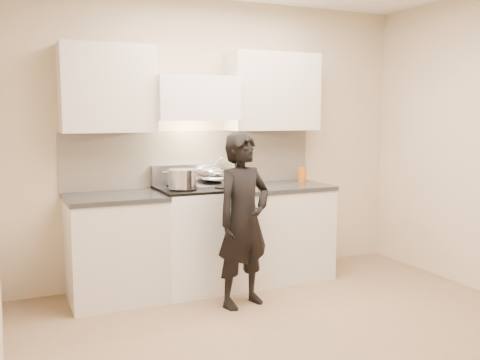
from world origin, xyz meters
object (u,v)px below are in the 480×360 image
counter_right (280,231)px  person (243,220)px  stove (201,237)px  wok (214,174)px  utensil_crock (235,175)px

counter_right → person: size_ratio=0.63×
stove → person: (0.17, -0.58, 0.25)m
stove → counter_right: 0.83m
wok → person: bearing=-92.4°
counter_right → wok: bearing=167.1°
counter_right → utensil_crock: size_ratio=3.14×
wok → person: person is taller
stove → wok: wok is taller
utensil_crock → person: size_ratio=0.20×
stove → utensil_crock: (0.45, 0.23, 0.54)m
counter_right → wok: wok is taller
counter_right → wok: size_ratio=2.32×
wok → stove: bearing=-144.1°
stove → wok: (0.20, 0.14, 0.57)m
wok → utensil_crock: bearing=19.5°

